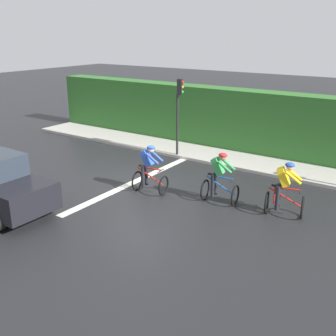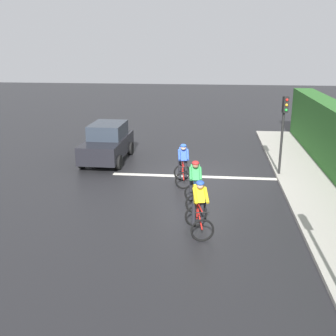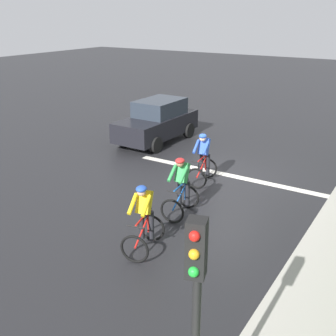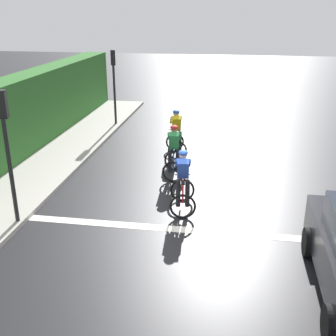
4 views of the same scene
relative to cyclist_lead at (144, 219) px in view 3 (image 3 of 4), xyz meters
name	(u,v)px [view 3 (image 3 of 4)]	position (x,y,z in m)	size (l,w,h in m)	color
ground_plane	(225,177)	(0.34, -5.14, -0.80)	(80.00, 80.00, 0.00)	black
road_marking_stop_line	(228,175)	(0.34, -5.40, -0.79)	(7.00, 0.30, 0.01)	silver
cyclist_lead	(144,219)	(0.00, 0.00, 0.00)	(0.91, 1.21, 1.66)	black
cyclist_second	(181,188)	(0.21, -2.02, 0.00)	(0.79, 1.15, 1.66)	black
cyclist_mid	(203,159)	(0.78, -4.36, 0.00)	(0.82, 1.16, 1.66)	black
car_black	(157,121)	(4.56, -7.42, 0.08)	(1.93, 4.12, 1.76)	black
traffic_light_far_junction	(195,311)	(-3.28, 3.61, 1.43)	(0.25, 0.31, 3.34)	black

